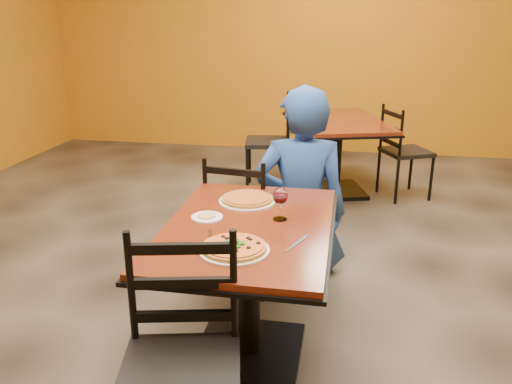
% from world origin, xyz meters
% --- Properties ---
extents(floor, '(7.00, 8.00, 0.01)m').
position_xyz_m(floor, '(0.00, 0.00, 0.00)').
color(floor, black).
rests_on(floor, ground).
extents(wall_back, '(7.00, 0.01, 3.00)m').
position_xyz_m(wall_back, '(0.00, 4.00, 1.50)').
color(wall_back, '#C66816').
rests_on(wall_back, ground).
extents(table_main, '(0.83, 1.23, 0.75)m').
position_xyz_m(table_main, '(0.00, -0.50, 0.56)').
color(table_main, maroon).
rests_on(table_main, floor).
extents(table_second, '(1.21, 1.49, 0.75)m').
position_xyz_m(table_second, '(0.34, 2.28, 0.56)').
color(table_second, maroon).
rests_on(table_second, floor).
extents(chair_main_near, '(0.52, 0.52, 0.96)m').
position_xyz_m(chair_main_near, '(-0.10, -1.31, 0.48)').
color(chair_main_near, black).
rests_on(chair_main_near, floor).
extents(chair_main_far, '(0.46, 0.46, 0.91)m').
position_xyz_m(chair_main_far, '(-0.18, 0.26, 0.45)').
color(chair_main_far, black).
rests_on(chair_main_far, floor).
extents(chair_second_left, '(0.50, 0.50, 0.98)m').
position_xyz_m(chair_second_left, '(-0.34, 2.28, 0.49)').
color(chair_second_left, black).
rests_on(chair_second_left, floor).
extents(chair_second_right, '(0.54, 0.54, 0.90)m').
position_xyz_m(chair_second_right, '(1.03, 2.28, 0.45)').
color(chair_second_right, black).
rests_on(chair_second_right, floor).
extents(diner, '(0.68, 0.49, 1.31)m').
position_xyz_m(diner, '(0.17, 0.51, 0.65)').
color(diner, '#1C399A').
rests_on(diner, floor).
extents(plate_main, '(0.31, 0.31, 0.01)m').
position_xyz_m(plate_main, '(-0.00, -0.81, 0.76)').
color(plate_main, white).
rests_on(plate_main, table_main).
extents(pizza_main, '(0.28, 0.28, 0.02)m').
position_xyz_m(pizza_main, '(-0.00, -0.81, 0.77)').
color(pizza_main, '#9C100B').
rests_on(pizza_main, plate_main).
extents(plate_far, '(0.31, 0.31, 0.01)m').
position_xyz_m(plate_far, '(-0.07, -0.19, 0.76)').
color(plate_far, white).
rests_on(plate_far, table_main).
extents(pizza_far, '(0.28, 0.28, 0.02)m').
position_xyz_m(pizza_far, '(-0.07, -0.19, 0.77)').
color(pizza_far, '#C47025').
rests_on(pizza_far, plate_far).
extents(side_plate, '(0.16, 0.16, 0.01)m').
position_xyz_m(side_plate, '(-0.22, -0.46, 0.76)').
color(side_plate, white).
rests_on(side_plate, table_main).
extents(dip, '(0.09, 0.09, 0.01)m').
position_xyz_m(dip, '(-0.22, -0.46, 0.76)').
color(dip, tan).
rests_on(dip, side_plate).
extents(wine_glass, '(0.08, 0.08, 0.18)m').
position_xyz_m(wine_glass, '(0.14, -0.41, 0.84)').
color(wine_glass, white).
rests_on(wine_glass, table_main).
extents(fork, '(0.07, 0.19, 0.00)m').
position_xyz_m(fork, '(-0.14, -0.70, 0.75)').
color(fork, silver).
rests_on(fork, table_main).
extents(knife, '(0.09, 0.20, 0.00)m').
position_xyz_m(knife, '(0.26, -0.68, 0.75)').
color(knife, silver).
rests_on(knife, table_main).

